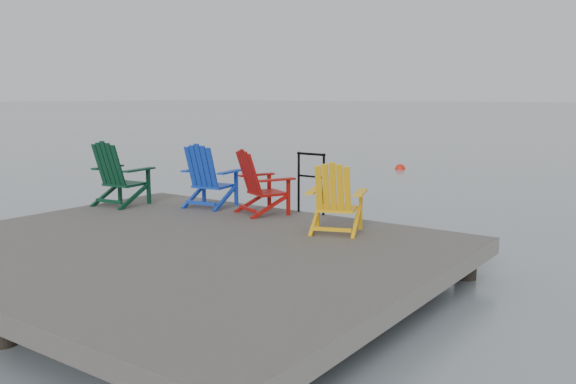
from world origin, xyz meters
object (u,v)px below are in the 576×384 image
Objects in this scene: handrail at (311,177)px; buoy_a at (400,169)px; chair_yellow at (335,198)px; chair_green at (118,174)px; chair_blue at (208,176)px; chair_red at (260,182)px.

handrail reaches higher than buoy_a.
chair_yellow is at bearing -68.91° from buoy_a.
buoy_a is at bearing 89.90° from chair_yellow.
chair_green is 1.45m from chair_blue.
chair_green is at bearing -156.76° from handrail.
chair_red reaches higher than chair_yellow.
chair_red is (2.25, 0.76, -0.04)m from chair_green.
chair_yellow is at bearing -43.14° from handrail.
handrail is 0.96× the size of chair_red.
handrail is at bearing 17.05° from chair_green.
chair_green is 1.08× the size of chair_red.
chair_blue reaches higher than chair_red.
chair_blue is (1.26, 0.72, -0.01)m from chair_green.
chair_red is 1.62m from chair_yellow.
buoy_a is at bearing 107.78° from handrail.
buoy_a is (-0.23, 10.78, -1.01)m from chair_green.
buoy_a is at bearing 89.11° from chair_blue.
chair_green reaches higher than chair_yellow.
chair_red is at bearing 142.75° from chair_yellow.
chair_green is 1.12× the size of chair_yellow.
chair_yellow is (0.97, -0.91, -0.09)m from handrail.
chair_yellow is 2.86× the size of buoy_a.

